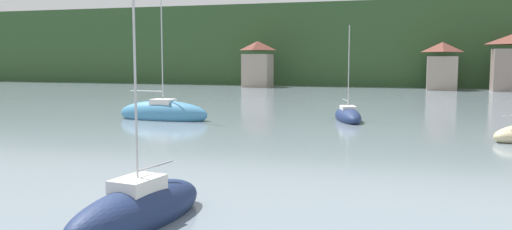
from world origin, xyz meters
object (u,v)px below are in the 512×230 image
shore_building_westcentral (442,67)px  sailboat_far_5 (348,116)px  shore_building_west (258,65)px  shore_building_central (512,63)px  sailboat_far_3 (163,113)px  sailboat_near_6 (138,211)px

shore_building_westcentral → sailboat_far_5: size_ratio=0.94×
shore_building_west → shore_building_central: bearing=0.1°
sailboat_far_3 → sailboat_far_5: size_ratio=1.49×
shore_building_westcentral → sailboat_far_3: 58.76m
sailboat_far_3 → sailboat_far_5: sailboat_far_3 is taller
sailboat_far_3 → sailboat_far_5: (15.14, 4.08, -0.18)m
shore_building_central → shore_building_westcentral: bearing=177.0°
shore_building_westcentral → shore_building_central: (10.64, -0.57, 0.59)m
shore_building_westcentral → sailboat_near_6: bearing=-98.5°
shore_building_central → sailboat_far_5: 52.78m
shore_building_central → sailboat_far_5: shore_building_central is taller
shore_building_westcentral → sailboat_near_6: size_ratio=0.95×
shore_building_central → sailboat_far_3: bearing=-123.5°
shore_building_westcentral → shore_building_central: 10.67m
shore_building_westcentral → sailboat_far_3: sailboat_far_3 is taller
sailboat_far_3 → shore_building_west: bearing=99.4°
sailboat_far_5 → sailboat_far_3: bearing=-92.6°
sailboat_far_5 → shore_building_westcentral: bearing=151.8°
sailboat_near_6 → shore_building_central: bearing=172.6°
shore_building_west → sailboat_far_5: size_ratio=1.00×
shore_building_west → shore_building_westcentral: (31.92, 0.62, -0.21)m
shore_building_westcentral → shore_building_west: bearing=-178.9°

